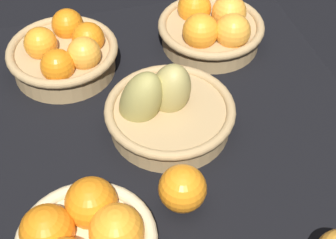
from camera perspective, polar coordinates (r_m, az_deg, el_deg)
name	(u,v)px	position (r cm, az deg, el deg)	size (l,w,h in cm)	color
market_tray	(178,134)	(99.06, 1.13, -1.61)	(84.00, 72.00, 3.00)	black
basket_center_pears	(166,110)	(95.36, -0.26, 1.07)	(24.41, 24.41, 15.40)	tan
basket_near_right	(212,28)	(115.03, 4.89, 10.13)	(23.47, 23.47, 10.84)	tan
basket_far_right	(65,53)	(109.40, -11.39, 7.22)	(23.12, 23.12, 10.72)	tan
loose_orange_front_gap	(183,189)	(84.09, 1.62, -7.67)	(8.00, 8.00, 8.00)	orange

